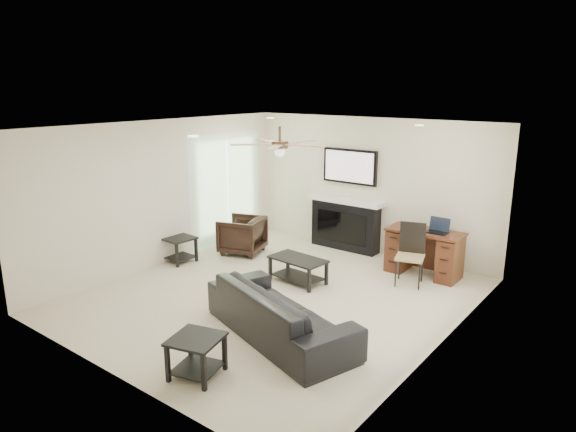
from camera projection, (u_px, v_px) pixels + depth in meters
The scene contains 10 objects.
room_shell at pixel (289, 186), 7.19m from camera, with size 5.50×5.54×2.52m.
sofa at pixel (280, 312), 6.36m from camera, with size 2.25×0.88×0.66m, color black.
armchair at pixel (242, 235), 9.54m from camera, with size 0.73×0.76×0.69m, color black.
coffee_table at pixel (298, 270), 8.15m from camera, with size 0.90×0.50×0.40m, color black.
end_table_near at pixel (197, 357), 5.51m from camera, with size 0.52×0.52×0.45m, color black.
end_table_left at pixel (179, 250), 9.09m from camera, with size 0.50×0.50×0.45m, color black.
fireplace_unit at pixel (345, 200), 9.64m from camera, with size 1.52×0.34×1.91m, color black.
desk at pixel (424, 253), 8.43m from camera, with size 1.22×0.56×0.76m, color #37150D.
desk_chair at pixel (410, 255), 7.99m from camera, with size 0.42×0.44×0.97m, color black.
laptop at pixel (437, 226), 8.18m from camera, with size 0.33×0.24×0.23m, color black.
Camera 1 is at (4.48, -5.54, 3.06)m, focal length 32.00 mm.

